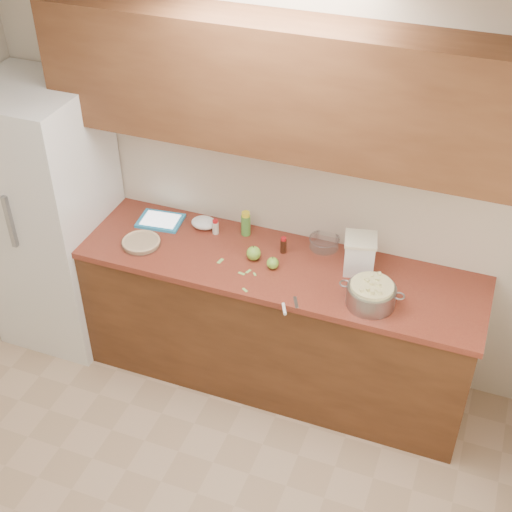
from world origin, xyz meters
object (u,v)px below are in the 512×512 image
at_px(pie, 141,243).
at_px(flour_canister, 360,254).
at_px(tablet, 160,221).
at_px(colander, 371,295).

distance_m(pie, flour_canister, 1.32).
bearing_deg(pie, tablet, 91.24).
distance_m(pie, colander, 1.43).
bearing_deg(colander, pie, 178.23).
distance_m(flour_canister, tablet, 1.30).
height_order(pie, tablet, pie).
xyz_separation_m(pie, colander, (1.43, -0.04, 0.04)).
height_order(pie, colander, colander).
bearing_deg(tablet, colander, -18.57).
bearing_deg(colander, tablet, 167.73).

